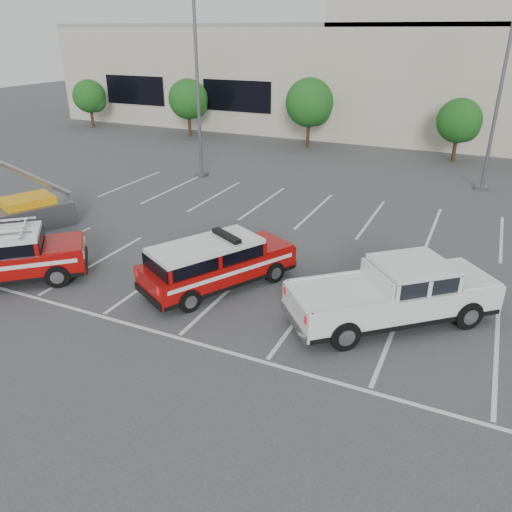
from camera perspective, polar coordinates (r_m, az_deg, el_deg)
The scene contains 13 objects.
ground at distance 16.33m, azimuth -3.53°, elevation -4.26°, with size 120.00×120.00×0.00m, color #3C3C3F.
stall_markings at distance 19.99m, azimuth 2.57°, elevation 1.38°, with size 23.00×15.00×0.01m, color silver.
convention_building at distance 45.02m, azimuth 17.29°, elevation 19.48°, with size 60.00×16.99×13.20m.
tree_far_left at distance 47.31m, azimuth -18.38°, elevation 16.82°, with size 2.77×2.77×3.99m.
tree_left at distance 41.21m, azimuth -7.61°, elevation 17.21°, with size 3.07×3.07×4.42m.
tree_mid_left at distance 36.86m, azimuth 6.27°, elevation 16.85°, with size 3.37×3.37×4.85m.
tree_mid_right at distance 35.04m, azimuth 22.33°, elevation 13.96°, with size 2.77×2.77×3.99m.
light_pole_left at distance 28.85m, azimuth -6.72°, elevation 19.04°, with size 0.90×0.60×10.24m.
light_pole_mid at distance 28.65m, azimuth 26.17°, elevation 16.82°, with size 0.90×0.60×10.24m.
fire_chief_suv at distance 16.44m, azimuth -4.55°, elevation -1.21°, with size 4.08×5.37×1.79m.
white_pickup at distance 15.04m, azimuth 15.44°, elevation -4.69°, with size 5.87×5.46×1.83m.
ladder_suv at distance 18.73m, azimuth -26.98°, elevation -0.43°, with size 5.06×4.82×1.98m.
utility_rig at distance 23.79m, azimuth -24.72°, elevation 4.48°, with size 4.07×3.87×3.02m.
Camera 1 is at (6.94, -12.53, 7.83)m, focal length 35.00 mm.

